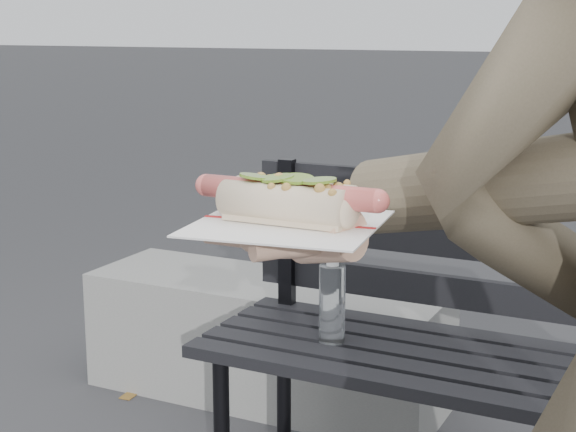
# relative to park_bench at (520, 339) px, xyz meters

# --- Properties ---
(park_bench) EXTENTS (1.50, 0.44, 0.88)m
(park_bench) POSITION_rel_park_bench_xyz_m (0.00, 0.00, 0.00)
(park_bench) COLOR black
(park_bench) RESTS_ON ground
(concrete_block) EXTENTS (1.20, 0.40, 0.40)m
(concrete_block) POSITION_rel_park_bench_xyz_m (-0.93, 0.52, -0.32)
(concrete_block) COLOR slate
(concrete_block) RESTS_ON ground
(held_hotdog) EXTENTS (0.63, 0.32, 0.20)m
(held_hotdog) POSITION_rel_park_bench_xyz_m (0.17, -1.06, 0.54)
(held_hotdog) COLOR #4C4433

